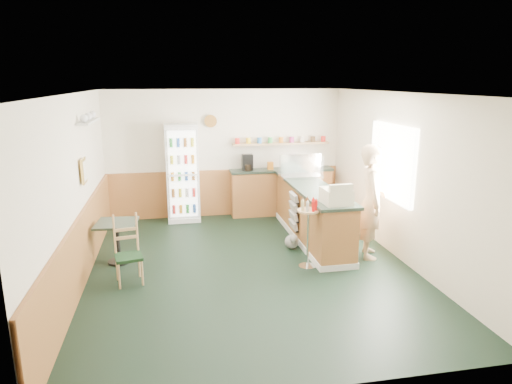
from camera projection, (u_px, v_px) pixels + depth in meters
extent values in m
plane|color=black|center=(250.00, 267.00, 7.22)|extent=(6.00, 6.00, 0.00)
cube|color=beige|center=(225.00, 153.00, 9.77)|extent=(5.00, 0.02, 2.70)
cube|color=beige|center=(75.00, 192.00, 6.44)|extent=(0.02, 6.00, 2.70)
cube|color=beige|center=(402.00, 178.00, 7.35)|extent=(0.02, 6.00, 2.70)
cube|color=white|center=(249.00, 92.00, 6.57)|extent=(5.00, 6.00, 0.02)
cube|color=#A26034|center=(226.00, 192.00, 9.93)|extent=(4.98, 0.05, 1.00)
cube|color=#A26034|center=(83.00, 248.00, 6.65)|extent=(0.05, 5.98, 1.00)
cube|color=white|center=(392.00, 162.00, 7.58)|extent=(0.06, 1.45, 1.25)
cube|color=#DAB152|center=(84.00, 171.00, 6.88)|extent=(0.03, 0.32, 0.38)
cube|color=silver|center=(89.00, 121.00, 7.20)|extent=(0.18, 1.20, 0.03)
cylinder|color=#925E24|center=(211.00, 121.00, 9.48)|extent=(0.26, 0.04, 0.26)
cube|color=#A26034|center=(312.00, 215.00, 8.37)|extent=(0.60, 2.95, 0.95)
cube|color=silver|center=(311.00, 237.00, 8.48)|extent=(0.64, 2.97, 0.10)
cube|color=#263429|center=(312.00, 188.00, 8.25)|extent=(0.68, 3.01, 0.05)
cube|color=#A26034|center=(281.00, 193.00, 9.99)|extent=(2.20, 0.38, 0.95)
cube|color=#263429|center=(282.00, 170.00, 9.87)|extent=(2.24, 0.42, 0.05)
cube|color=tan|center=(281.00, 144.00, 9.81)|extent=(2.10, 0.22, 0.04)
cube|color=black|center=(247.00, 162.00, 9.69)|extent=(0.22, 0.18, 0.34)
cylinder|color=#B2664C|center=(237.00, 141.00, 9.62)|extent=(0.10, 0.10, 0.12)
cylinder|color=#B2664C|center=(248.00, 141.00, 9.66)|extent=(0.10, 0.10, 0.12)
cylinder|color=#B2664C|center=(259.00, 140.00, 9.71)|extent=(0.10, 0.10, 0.12)
cylinder|color=#B2664C|center=(270.00, 140.00, 9.75)|extent=(0.10, 0.10, 0.12)
cylinder|color=#B2664C|center=(281.00, 140.00, 9.79)|extent=(0.10, 0.10, 0.12)
cylinder|color=#B2664C|center=(292.00, 140.00, 9.84)|extent=(0.10, 0.10, 0.12)
cylinder|color=#B2664C|center=(302.00, 139.00, 9.88)|extent=(0.10, 0.10, 0.12)
cylinder|color=#B2664C|center=(313.00, 139.00, 9.92)|extent=(0.10, 0.10, 0.12)
cylinder|color=#B2664C|center=(323.00, 139.00, 9.96)|extent=(0.10, 0.10, 0.12)
cube|color=white|center=(182.00, 173.00, 9.46)|extent=(0.66, 0.47, 2.02)
cube|color=white|center=(183.00, 174.00, 9.24)|extent=(0.56, 0.02, 1.78)
cube|color=silver|center=(183.00, 175.00, 9.17)|extent=(0.60, 0.02, 1.84)
cube|color=silver|center=(301.00, 176.00, 8.97)|extent=(0.81, 0.42, 0.05)
cube|color=silver|center=(301.00, 165.00, 8.92)|extent=(0.79, 0.40, 0.40)
cube|color=beige|center=(336.00, 196.00, 7.08)|extent=(0.43, 0.45, 0.24)
imported|color=tan|center=(371.00, 202.00, 7.47)|extent=(0.62, 0.73, 1.89)
cylinder|color=silver|center=(307.00, 266.00, 7.24)|extent=(0.27, 0.27, 0.02)
cylinder|color=silver|center=(308.00, 239.00, 7.13)|extent=(0.04, 0.04, 0.92)
cylinder|color=tan|center=(309.00, 211.00, 7.02)|extent=(0.35, 0.35, 0.02)
cylinder|color=red|center=(316.00, 205.00, 6.99)|extent=(0.05, 0.05, 0.16)
cylinder|color=red|center=(313.00, 204.00, 7.07)|extent=(0.05, 0.05, 0.16)
cylinder|color=red|center=(307.00, 203.00, 7.10)|extent=(0.05, 0.05, 0.16)
cylinder|color=red|center=(303.00, 204.00, 7.05)|extent=(0.05, 0.05, 0.16)
cylinder|color=red|center=(303.00, 206.00, 6.96)|extent=(0.05, 0.05, 0.16)
cylinder|color=red|center=(308.00, 207.00, 6.90)|extent=(0.05, 0.05, 0.16)
cylinder|color=red|center=(314.00, 207.00, 6.91)|extent=(0.05, 0.05, 0.16)
cube|color=black|center=(294.00, 228.00, 8.32)|extent=(0.05, 0.42, 0.03)
cube|color=beige|center=(293.00, 225.00, 8.30)|extent=(0.09, 0.39, 0.15)
cube|color=black|center=(294.00, 219.00, 8.28)|extent=(0.05, 0.42, 0.03)
cube|color=beige|center=(293.00, 216.00, 8.26)|extent=(0.09, 0.39, 0.15)
cube|color=black|center=(295.00, 210.00, 8.24)|extent=(0.05, 0.42, 0.03)
cube|color=beige|center=(294.00, 206.00, 8.22)|extent=(0.09, 0.39, 0.15)
cube|color=black|center=(295.00, 201.00, 8.20)|extent=(0.05, 0.42, 0.03)
cube|color=beige|center=(294.00, 197.00, 8.18)|extent=(0.09, 0.39, 0.15)
cylinder|color=black|center=(119.00, 261.00, 7.41)|extent=(0.36, 0.36, 0.04)
cylinder|color=black|center=(118.00, 243.00, 7.33)|extent=(0.07, 0.07, 0.62)
cube|color=#263429|center=(116.00, 223.00, 7.25)|extent=(0.68, 0.68, 0.04)
cube|color=black|center=(129.00, 257.00, 6.58)|extent=(0.44, 0.44, 0.04)
cylinder|color=tan|center=(117.00, 276.00, 6.44)|extent=(0.03, 0.03, 0.39)
cylinder|color=tan|center=(140.00, 274.00, 6.50)|extent=(0.03, 0.03, 0.39)
cylinder|color=tan|center=(119.00, 267.00, 6.75)|extent=(0.03, 0.03, 0.39)
cylinder|color=tan|center=(141.00, 265.00, 6.81)|extent=(0.03, 0.03, 0.39)
cube|color=tan|center=(128.00, 233.00, 6.67)|extent=(0.34, 0.10, 0.60)
sphere|color=gray|center=(292.00, 242.00, 8.00)|extent=(0.24, 0.24, 0.24)
sphere|color=gray|center=(294.00, 239.00, 7.86)|extent=(0.14, 0.14, 0.14)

